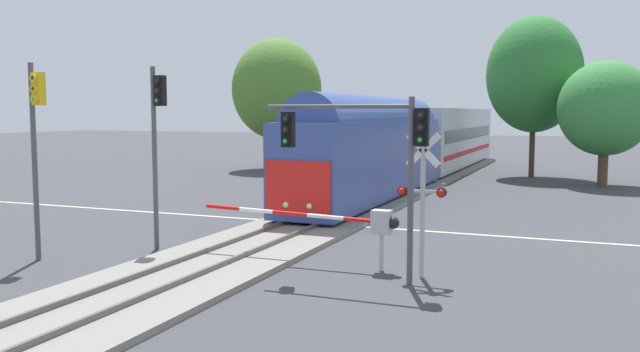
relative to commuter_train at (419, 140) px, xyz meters
name	(u,v)px	position (x,y,z in m)	size (l,w,h in m)	color
ground_plane	(316,223)	(0.00, -18.00, -2.79)	(220.00, 220.00, 0.00)	#3D3D42
road_centre_stripe	(316,223)	(0.00, -18.00, -2.79)	(44.00, 0.20, 0.01)	beige
railway_track	(316,221)	(0.00, -18.00, -2.69)	(4.40, 80.00, 0.32)	gray
commuter_train	(419,140)	(0.00, 0.00, 0.00)	(3.04, 42.89, 5.16)	#384C93
crossing_gate_near	(356,222)	(4.15, -24.89, -1.38)	(6.46, 0.40, 1.80)	#B7B7BC
crossing_signal_mast	(423,188)	(6.22, -25.24, -0.24)	(1.36, 0.44, 4.18)	#B2B2B7
traffic_signal_near_right	(366,143)	(4.88, -26.16, 1.01)	(4.66, 0.38, 5.04)	#4C4C51
traffic_signal_median	(157,129)	(-2.85, -24.90, 1.31)	(0.53, 0.38, 6.14)	#4C4C51
traffic_signal_near_left	(36,130)	(-5.34, -27.63, 1.31)	(0.53, 0.38, 6.15)	#4C4C51
elm_centre_background	(534,75)	(6.74, 5.87, 4.48)	(6.61, 6.61, 11.35)	#4C3828
pine_left_background	(277,89)	(-12.93, 4.95, 3.68)	(7.20, 7.20, 10.52)	brown
oak_far_right	(605,109)	(11.33, 1.59, 2.07)	(5.70, 5.70, 7.82)	brown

